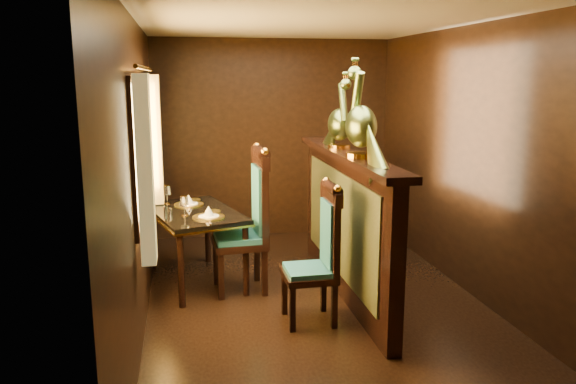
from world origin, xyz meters
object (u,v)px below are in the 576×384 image
dining_table (194,218)px  chair_right (252,216)px  peacock_left (361,108)px  peacock_right (340,110)px  chair_left (322,249)px

dining_table → chair_right: chair_right is taller
peacock_left → peacock_right: (0.00, 0.65, -0.06)m
dining_table → peacock_left: peacock_left is taller
chair_left → peacock_left: 1.22m
chair_left → chair_right: (-0.48, 0.82, 0.11)m
chair_right → peacock_left: bearing=-41.1°
chair_right → peacock_right: size_ratio=1.97×
dining_table → peacock_left: 2.01m
dining_table → chair_right: 0.62m
dining_table → peacock_left: (1.38, -0.95, 1.11)m
peacock_left → peacock_right: bearing=90.0°
chair_left → peacock_left: peacock_left is taller
peacock_left → dining_table: bearing=145.5°
chair_right → peacock_right: peacock_right is taller
chair_right → peacock_left: peacock_left is taller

